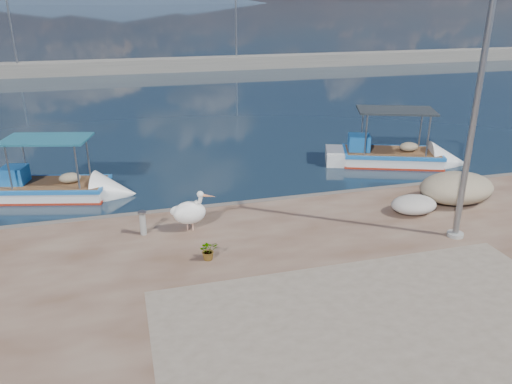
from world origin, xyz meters
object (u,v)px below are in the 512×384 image
object	(u,v)px
boat_right	(390,158)
pelican	(190,212)
lamp_post	(473,118)
boat_left	(53,191)
bollard_near	(143,222)

from	to	relation	value
boat_right	pelican	bearing A→B (deg)	-129.63
lamp_post	boat_left	bearing A→B (deg)	146.39
boat_left	bollard_near	size ratio (longest dim) A/B	7.93
boat_left	boat_right	world-z (taller)	boat_right
bollard_near	pelican	bearing A→B (deg)	-4.26
boat_left	pelican	bearing A→B (deg)	-36.71
boat_left	lamp_post	world-z (taller)	lamp_post
boat_left	bollard_near	distance (m)	5.86
boat_right	lamp_post	distance (m)	8.75
boat_right	bollard_near	distance (m)	11.88
pelican	bollard_near	distance (m)	1.32
boat_right	bollard_near	bearing A→B (deg)	-133.18
pelican	bollard_near	bearing A→B (deg)	-164.55
boat_right	bollard_near	world-z (taller)	boat_right
boat_right	lamp_post	xyz separation A→B (m)	(-2.36, -7.63, 3.59)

